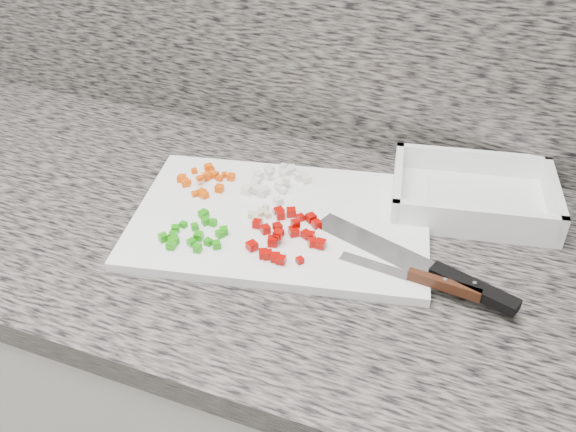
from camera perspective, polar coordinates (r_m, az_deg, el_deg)
name	(u,v)px	position (r m, az deg, el deg)	size (l,w,h in m)	color
cabinet	(231,400)	(1.38, -5.09, -15.97)	(3.92, 0.62, 0.86)	beige
countertop	(217,226)	(1.06, -6.37, -0.87)	(3.96, 0.64, 0.04)	#66615A
cutting_board	(281,220)	(1.02, -0.64, -0.39)	(0.46, 0.31, 0.02)	white
carrot_pile	(204,179)	(1.10, -7.45, 3.24)	(0.09, 0.09, 0.02)	#E74E05
onion_pile	(274,182)	(1.08, -1.29, 3.01)	(0.10, 0.12, 0.02)	silver
green_pepper_pile	(195,234)	(0.98, -8.29, -1.58)	(0.10, 0.10, 0.01)	#1D920D
red_pepper_pile	(286,234)	(0.96, -0.18, -1.59)	(0.12, 0.13, 0.02)	#9F0602
garlic_pile	(262,214)	(1.01, -2.32, 0.17)	(0.04, 0.05, 0.01)	beige
chef_knife	(437,272)	(0.92, 13.11, -4.90)	(0.32, 0.13, 0.02)	white
paring_knife	(426,280)	(0.91, 12.14, -5.57)	(0.20, 0.04, 0.02)	white
tray	(473,197)	(1.10, 16.09, 1.66)	(0.29, 0.23, 0.05)	white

